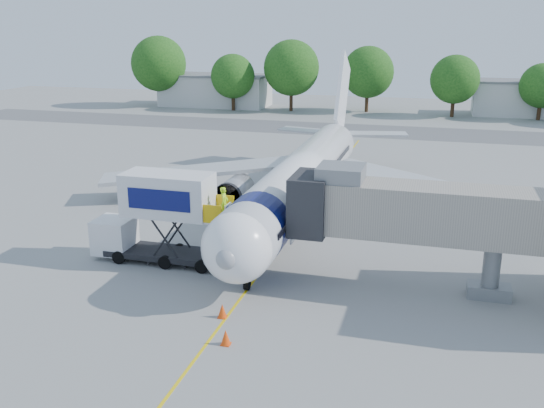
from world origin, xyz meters
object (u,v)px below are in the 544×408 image
(jet_bridge, at_px, (406,212))
(ground_tug, at_px, (167,354))
(catering_hiloader, at_px, (159,218))
(aircraft, at_px, (303,177))

(jet_bridge, height_order, ground_tug, jet_bridge)
(jet_bridge, distance_m, catering_hiloader, 14.34)
(aircraft, bearing_deg, ground_tug, -92.20)
(aircraft, xyz_separation_m, jet_bridge, (7.99, -11.12, 1.39))
(aircraft, height_order, jet_bridge, aircraft)
(catering_hiloader, bearing_deg, aircraft, 60.63)
(aircraft, distance_m, ground_tug, 22.03)
(jet_bridge, bearing_deg, ground_tug, -129.35)
(catering_hiloader, relative_size, ground_tug, 2.44)
(aircraft, xyz_separation_m, catering_hiloader, (-6.26, -11.12, -0.19))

